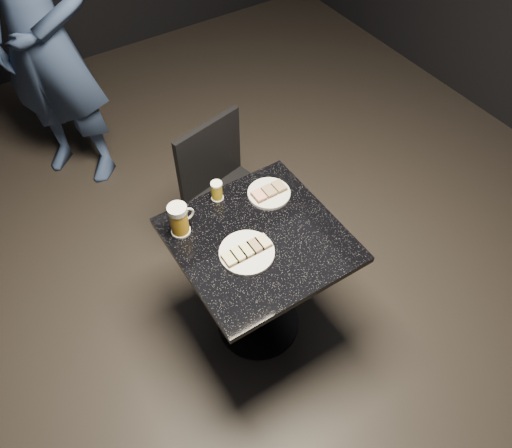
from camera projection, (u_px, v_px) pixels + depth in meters
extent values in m
plane|color=black|center=(258.00, 322.00, 2.72)|extent=(6.00, 6.00, 0.00)
cylinder|color=white|center=(247.00, 253.00, 2.08)|extent=(0.23, 0.23, 0.01)
cylinder|color=silver|center=(269.00, 193.00, 2.30)|extent=(0.20, 0.20, 0.01)
imported|color=navy|center=(43.00, 42.00, 2.78)|extent=(0.79, 0.81, 1.88)
cylinder|color=black|center=(258.00, 321.00, 2.71)|extent=(0.44, 0.44, 0.03)
cylinder|color=black|center=(258.00, 285.00, 2.43)|extent=(0.10, 0.10, 0.69)
cube|color=black|center=(258.00, 240.00, 2.15)|extent=(0.70, 0.70, 0.03)
cylinder|color=white|center=(181.00, 231.00, 2.16)|extent=(0.08, 0.08, 0.01)
cylinder|color=gold|center=(179.00, 221.00, 2.11)|extent=(0.08, 0.08, 0.12)
cylinder|color=silver|center=(177.00, 210.00, 2.05)|extent=(0.08, 0.08, 0.03)
torus|color=silver|center=(187.00, 214.00, 2.13)|extent=(0.07, 0.01, 0.07)
cylinder|color=silver|center=(217.00, 198.00, 2.28)|extent=(0.06, 0.06, 0.01)
cylinder|color=gold|center=(217.00, 191.00, 2.25)|extent=(0.05, 0.05, 0.08)
cylinder|color=white|center=(216.00, 184.00, 2.21)|extent=(0.05, 0.05, 0.01)
cube|color=black|center=(236.00, 203.00, 2.67)|extent=(0.49, 0.49, 0.04)
cylinder|color=black|center=(236.00, 267.00, 2.69)|extent=(0.03, 0.03, 0.43)
cylinder|color=black|center=(280.00, 231.00, 2.85)|extent=(0.03, 0.03, 0.43)
cylinder|color=black|center=(194.00, 231.00, 2.85)|extent=(0.03, 0.03, 0.43)
cylinder|color=black|center=(238.00, 199.00, 3.01)|extent=(0.03, 0.03, 0.43)
cube|color=black|center=(209.00, 156.00, 2.59)|extent=(0.41, 0.12, 0.41)
cube|color=#4C3521|center=(230.00, 259.00, 2.04)|extent=(0.05, 0.07, 0.01)
cube|color=#D1D184|center=(230.00, 258.00, 2.03)|extent=(0.05, 0.07, 0.01)
cube|color=#4C3521|center=(238.00, 255.00, 2.06)|extent=(0.05, 0.07, 0.01)
cube|color=#D1D184|center=(238.00, 254.00, 2.05)|extent=(0.05, 0.07, 0.01)
cube|color=#4C3521|center=(247.00, 251.00, 2.07)|extent=(0.05, 0.07, 0.01)
cube|color=#D1D184|center=(247.00, 249.00, 2.06)|extent=(0.05, 0.07, 0.01)
cube|color=#4C3521|center=(255.00, 247.00, 2.08)|extent=(0.05, 0.07, 0.01)
cube|color=#8C7251|center=(255.00, 245.00, 2.08)|extent=(0.05, 0.07, 0.01)
cube|color=#4C3521|center=(263.00, 242.00, 2.10)|extent=(0.05, 0.07, 0.01)
cube|color=beige|center=(263.00, 241.00, 2.09)|extent=(0.05, 0.07, 0.01)
cube|color=#4C3521|center=(259.00, 196.00, 2.27)|extent=(0.05, 0.07, 0.01)
cube|color=tan|center=(259.00, 195.00, 2.26)|extent=(0.05, 0.07, 0.01)
cube|color=#4C3521|center=(269.00, 192.00, 2.29)|extent=(0.05, 0.07, 0.01)
cube|color=#8C7251|center=(269.00, 190.00, 2.28)|extent=(0.05, 0.07, 0.01)
cube|color=#4C3521|center=(279.00, 187.00, 2.31)|extent=(0.05, 0.07, 0.01)
cube|color=#8C7251|center=(279.00, 185.00, 2.30)|extent=(0.05, 0.07, 0.01)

